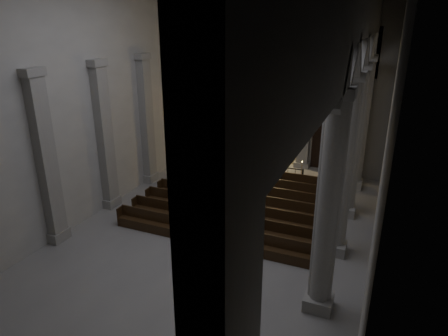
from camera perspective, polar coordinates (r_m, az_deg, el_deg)
name	(u,v)px	position (r m, az deg, el deg)	size (l,w,h in m)	color
room	(207,79)	(16.48, -2.38, 12.54)	(24.00, 24.10, 12.00)	gray
sanctuary_wall	(281,72)	(27.41, 8.20, 13.48)	(14.00, 0.77, 12.00)	gray
right_arcade	(353,77)	(16.30, 17.98, 12.30)	(1.00, 24.00, 12.00)	gray
left_pilasters	(128,130)	(23.60, -13.62, 5.28)	(0.60, 13.00, 8.03)	gray
sanctuary_step	(273,169)	(28.08, 7.03, -0.07)	(8.50, 2.60, 0.15)	gray
altar	(264,159)	(28.02, 5.75, 1.29)	(2.15, 0.86, 1.09)	beige
altar_rail	(266,169)	(26.34, 6.05, -0.13)	(4.92, 0.09, 0.97)	black
candle_stand_left	(222,163)	(28.09, -0.30, 0.70)	(0.22, 0.22, 1.30)	#AA7D34
candle_stand_right	(301,177)	(26.02, 10.96, -1.26)	(0.24, 0.24, 1.45)	#AA7D34
pews	(239,204)	(22.01, 2.10, -5.20)	(10.00, 8.19, 1.03)	black
worshipper	(279,179)	(24.99, 7.85, -1.58)	(0.41, 0.27, 1.12)	black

